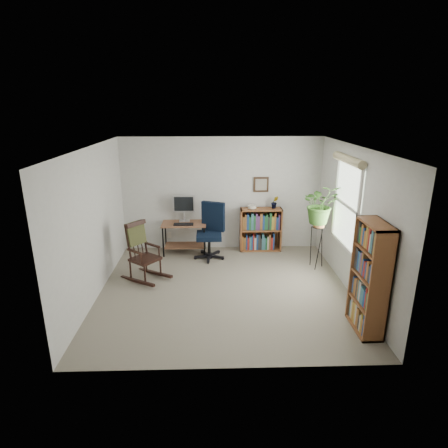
{
  "coord_description": "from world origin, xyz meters",
  "views": [
    {
      "loc": [
        -0.19,
        -5.74,
        3.02
      ],
      "look_at": [
        0.0,
        0.4,
        1.05
      ],
      "focal_mm": 30.0,
      "sensor_mm": 36.0,
      "label": 1
    }
  ],
  "objects_px": {
    "low_bookshelf": "(261,229)",
    "desk": "(184,238)",
    "tall_bookshelf": "(370,278)",
    "rocking_chair": "(145,251)",
    "office_chair": "(209,231)"
  },
  "relations": [
    {
      "from": "rocking_chair",
      "to": "desk",
      "type": "bearing_deg",
      "value": 12.91
    },
    {
      "from": "tall_bookshelf",
      "to": "office_chair",
      "type": "bearing_deg",
      "value": 129.94
    },
    {
      "from": "tall_bookshelf",
      "to": "rocking_chair",
      "type": "bearing_deg",
      "value": 153.19
    },
    {
      "from": "rocking_chair",
      "to": "tall_bookshelf",
      "type": "bearing_deg",
      "value": -77.59
    },
    {
      "from": "rocking_chair",
      "to": "tall_bookshelf",
      "type": "height_order",
      "value": "tall_bookshelf"
    },
    {
      "from": "desk",
      "to": "rocking_chair",
      "type": "xyz_separation_m",
      "value": [
        -0.61,
        -1.24,
        0.2
      ]
    },
    {
      "from": "rocking_chair",
      "to": "low_bookshelf",
      "type": "height_order",
      "value": "rocking_chair"
    },
    {
      "from": "low_bookshelf",
      "to": "tall_bookshelf",
      "type": "distance_m",
      "value": 3.24
    },
    {
      "from": "low_bookshelf",
      "to": "desk",
      "type": "bearing_deg",
      "value": -175.77
    },
    {
      "from": "desk",
      "to": "low_bookshelf",
      "type": "bearing_deg",
      "value": 4.23
    },
    {
      "from": "office_chair",
      "to": "rocking_chair",
      "type": "height_order",
      "value": "office_chair"
    },
    {
      "from": "office_chair",
      "to": "tall_bookshelf",
      "type": "distance_m",
      "value": 3.42
    },
    {
      "from": "office_chair",
      "to": "low_bookshelf",
      "type": "height_order",
      "value": "office_chair"
    },
    {
      "from": "rocking_chair",
      "to": "low_bookshelf",
      "type": "relative_size",
      "value": 1.15
    },
    {
      "from": "rocking_chair",
      "to": "low_bookshelf",
      "type": "bearing_deg",
      "value": -19.5
    }
  ]
}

